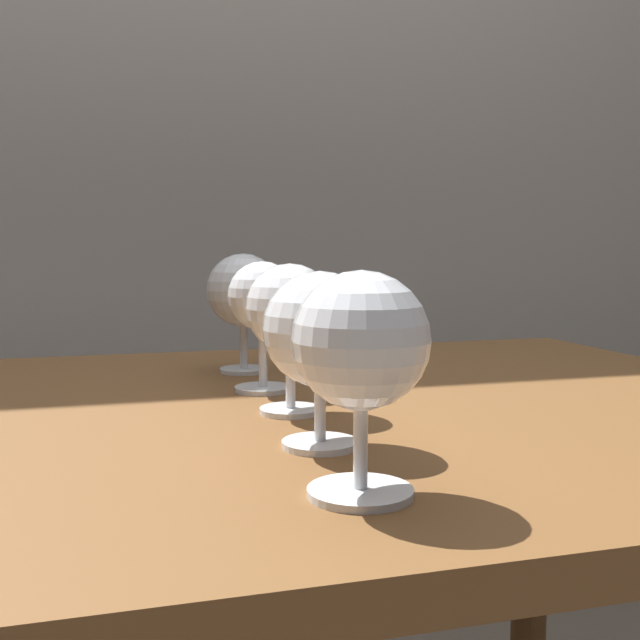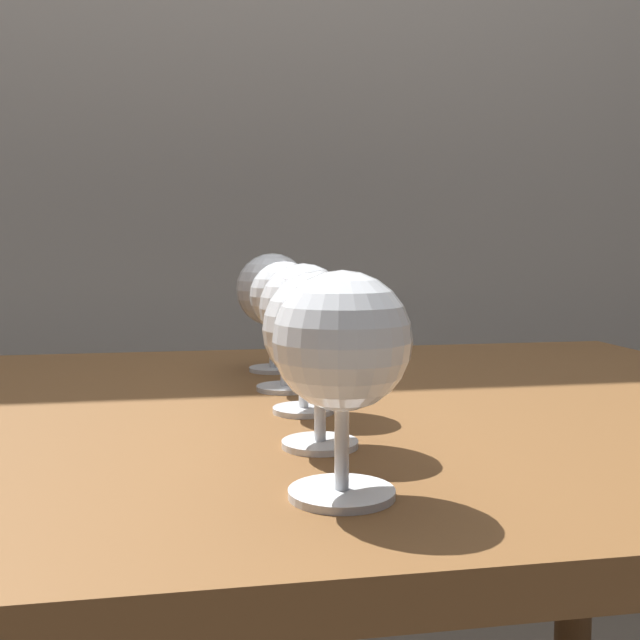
# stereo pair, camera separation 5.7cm
# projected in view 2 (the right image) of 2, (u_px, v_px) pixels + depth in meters

# --- Properties ---
(back_wall) EXTENTS (5.00, 0.08, 2.60)m
(back_wall) POSITION_uv_depth(u_px,v_px,m) (214.00, 57.00, 1.68)
(back_wall) COLOR gray
(back_wall) RESTS_ON ground_plane
(dining_table) EXTENTS (1.15, 0.78, 0.73)m
(dining_table) POSITION_uv_depth(u_px,v_px,m) (265.00, 510.00, 0.74)
(dining_table) COLOR brown
(dining_table) RESTS_ON ground_plane
(wine_glass_cabernet) EXTENTS (0.08, 0.08, 0.14)m
(wine_glass_cabernet) POSITION_uv_depth(u_px,v_px,m) (342.00, 345.00, 0.45)
(wine_glass_cabernet) COLOR white
(wine_glass_cabernet) RESTS_ON dining_table
(wine_glass_white) EXTENTS (0.09, 0.09, 0.13)m
(wine_glass_white) POSITION_uv_depth(u_px,v_px,m) (320.00, 331.00, 0.57)
(wine_glass_white) COLOR white
(wine_glass_white) RESTS_ON dining_table
(wine_glass_rose) EXTENTS (0.08, 0.08, 0.14)m
(wine_glass_rose) POSITION_uv_depth(u_px,v_px,m) (303.00, 310.00, 0.69)
(wine_glass_rose) COLOR white
(wine_glass_rose) RESTS_ON dining_table
(wine_glass_empty) EXTENTS (0.07, 0.07, 0.14)m
(wine_glass_empty) POSITION_uv_depth(u_px,v_px,m) (284.00, 301.00, 0.80)
(wine_glass_empty) COLOR white
(wine_glass_empty) RESTS_ON dining_table
(wine_glass_port) EXTENTS (0.09, 0.09, 0.14)m
(wine_glass_port) POSITION_uv_depth(u_px,v_px,m) (273.00, 293.00, 0.92)
(wine_glass_port) COLOR white
(wine_glass_port) RESTS_ON dining_table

